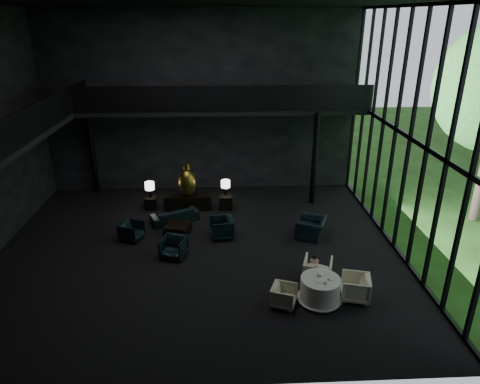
{
  "coord_description": "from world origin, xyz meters",
  "views": [
    {
      "loc": [
        0.82,
        -13.16,
        7.64
      ],
      "look_at": [
        1.46,
        0.5,
        2.0
      ],
      "focal_mm": 32.0,
      "sensor_mm": 36.0,
      "label": 1
    }
  ],
  "objects_px": {
    "lounge_armchair_south": "(174,246)",
    "dining_table": "(320,291)",
    "coffee_table": "(178,229)",
    "child": "(314,263)",
    "bronze_urn": "(187,182)",
    "table_lamp_left": "(150,186)",
    "table_lamp_right": "(226,184)",
    "dining_chair_east": "(355,286)",
    "side_table_left": "(151,203)",
    "lounge_armchair_east": "(222,226)",
    "console": "(188,203)",
    "lounge_armchair_west": "(132,231)",
    "dining_chair_north": "(318,268)",
    "window_armchair": "(311,224)",
    "dining_chair_west": "(284,296)",
    "side_table_right": "(226,202)",
    "sofa": "(175,214)"
  },
  "relations": [
    {
      "from": "lounge_armchair_west",
      "to": "dining_chair_north",
      "type": "bearing_deg",
      "value": -94.41
    },
    {
      "from": "side_table_right",
      "to": "dining_chair_north",
      "type": "height_order",
      "value": "dining_chair_north"
    },
    {
      "from": "sofa",
      "to": "child",
      "type": "bearing_deg",
      "value": 111.13
    },
    {
      "from": "table_lamp_right",
      "to": "lounge_armchair_west",
      "type": "distance_m",
      "value": 4.47
    },
    {
      "from": "lounge_armchair_east",
      "to": "coffee_table",
      "type": "relative_size",
      "value": 1.05
    },
    {
      "from": "side_table_left",
      "to": "side_table_right",
      "type": "xyz_separation_m",
      "value": [
        3.2,
        -0.16,
        0.04
      ]
    },
    {
      "from": "bronze_urn",
      "to": "dining_chair_west",
      "type": "xyz_separation_m",
      "value": [
        3.14,
        -6.69,
        -0.93
      ]
    },
    {
      "from": "table_lamp_right",
      "to": "sofa",
      "type": "height_order",
      "value": "table_lamp_right"
    },
    {
      "from": "lounge_armchair_south",
      "to": "window_armchair",
      "type": "height_order",
      "value": "window_armchair"
    },
    {
      "from": "lounge_armchair_west",
      "to": "coffee_table",
      "type": "relative_size",
      "value": 0.84
    },
    {
      "from": "dining_chair_west",
      "to": "child",
      "type": "bearing_deg",
      "value": -24.72
    },
    {
      "from": "bronze_urn",
      "to": "table_lamp_left",
      "type": "height_order",
      "value": "bronze_urn"
    },
    {
      "from": "sofa",
      "to": "dining_chair_east",
      "type": "distance_m",
      "value": 7.81
    },
    {
      "from": "lounge_armchair_east",
      "to": "child",
      "type": "height_order",
      "value": "child"
    },
    {
      "from": "sofa",
      "to": "dining_chair_west",
      "type": "relative_size",
      "value": 2.77
    },
    {
      "from": "side_table_left",
      "to": "dining_chair_west",
      "type": "xyz_separation_m",
      "value": [
        4.74,
        -6.84,
        0.05
      ]
    },
    {
      "from": "console",
      "to": "bronze_urn",
      "type": "relative_size",
      "value": 1.41
    },
    {
      "from": "console",
      "to": "dining_chair_east",
      "type": "height_order",
      "value": "dining_chair_east"
    },
    {
      "from": "table_lamp_right",
      "to": "lounge_armchair_west",
      "type": "xyz_separation_m",
      "value": [
        -3.49,
        -2.7,
        -0.7
      ]
    },
    {
      "from": "table_lamp_left",
      "to": "child",
      "type": "bearing_deg",
      "value": -45.34
    },
    {
      "from": "table_lamp_right",
      "to": "dining_chair_west",
      "type": "bearing_deg",
      "value": -77.26
    },
    {
      "from": "side_table_left",
      "to": "dining_table",
      "type": "height_order",
      "value": "dining_table"
    },
    {
      "from": "lounge_armchair_east",
      "to": "dining_table",
      "type": "relative_size",
      "value": 0.71
    },
    {
      "from": "table_lamp_right",
      "to": "dining_chair_east",
      "type": "relative_size",
      "value": 0.75
    },
    {
      "from": "side_table_right",
      "to": "dining_chair_north",
      "type": "relative_size",
      "value": 0.64
    },
    {
      "from": "dining_table",
      "to": "window_armchair",
      "type": "bearing_deg",
      "value": 82.16
    },
    {
      "from": "bronze_urn",
      "to": "side_table_right",
      "type": "distance_m",
      "value": 1.85
    },
    {
      "from": "console",
      "to": "dining_chair_west",
      "type": "distance_m",
      "value": 7.38
    },
    {
      "from": "bronze_urn",
      "to": "dining_chair_east",
      "type": "height_order",
      "value": "bronze_urn"
    },
    {
      "from": "lounge_armchair_south",
      "to": "dining_chair_north",
      "type": "height_order",
      "value": "dining_chair_north"
    },
    {
      "from": "window_armchair",
      "to": "side_table_right",
      "type": "bearing_deg",
      "value": -107.33
    },
    {
      "from": "dining_chair_north",
      "to": "coffee_table",
      "type": "bearing_deg",
      "value": -18.03
    },
    {
      "from": "dining_chair_west",
      "to": "window_armchair",
      "type": "bearing_deg",
      "value": -0.65
    },
    {
      "from": "table_lamp_left",
      "to": "console",
      "type": "bearing_deg",
      "value": -8.28
    },
    {
      "from": "sofa",
      "to": "lounge_armchair_south",
      "type": "xyz_separation_m",
      "value": [
        0.23,
        -2.75,
        0.09
      ]
    },
    {
      "from": "coffee_table",
      "to": "child",
      "type": "bearing_deg",
      "value": -37.73
    },
    {
      "from": "console",
      "to": "lounge_armchair_east",
      "type": "height_order",
      "value": "lounge_armchair_east"
    },
    {
      "from": "lounge_armchair_south",
      "to": "dining_table",
      "type": "distance_m",
      "value": 5.16
    },
    {
      "from": "dining_chair_east",
      "to": "dining_chair_west",
      "type": "bearing_deg",
      "value": -70.27
    },
    {
      "from": "bronze_urn",
      "to": "sofa",
      "type": "distance_m",
      "value": 1.53
    },
    {
      "from": "dining_chair_east",
      "to": "sofa",
      "type": "bearing_deg",
      "value": -119.2
    },
    {
      "from": "window_armchair",
      "to": "dining_chair_north",
      "type": "xyz_separation_m",
      "value": [
        -0.4,
        -2.92,
        -0.04
      ]
    },
    {
      "from": "window_armchair",
      "to": "lounge_armchair_west",
      "type": "bearing_deg",
      "value": -67.86
    },
    {
      "from": "lounge_armchair_west",
      "to": "sofa",
      "type": "bearing_deg",
      "value": -23.72
    },
    {
      "from": "side_table_left",
      "to": "lounge_armchair_east",
      "type": "xyz_separation_m",
      "value": [
        3.0,
        -2.7,
        0.2
      ]
    },
    {
      "from": "coffee_table",
      "to": "child",
      "type": "distance_m",
      "value": 5.65
    },
    {
      "from": "lounge_armchair_east",
      "to": "dining_table",
      "type": "bearing_deg",
      "value": 27.98
    },
    {
      "from": "window_armchair",
      "to": "dining_chair_east",
      "type": "bearing_deg",
      "value": 30.36
    },
    {
      "from": "sofa",
      "to": "dining_chair_north",
      "type": "bearing_deg",
      "value": 112.52
    },
    {
      "from": "table_lamp_right",
      "to": "window_armchair",
      "type": "xyz_separation_m",
      "value": [
        3.13,
        -2.76,
        -0.55
      ]
    }
  ]
}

